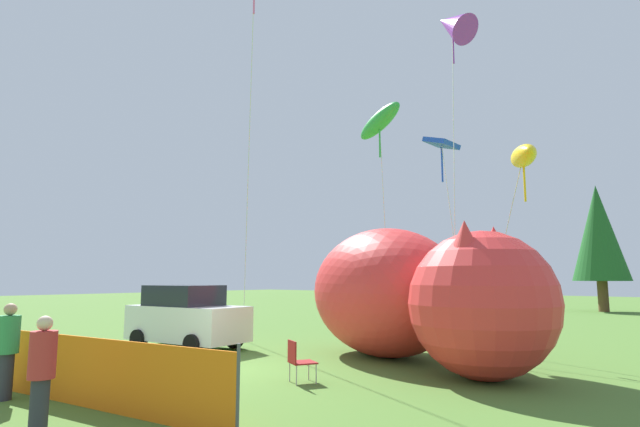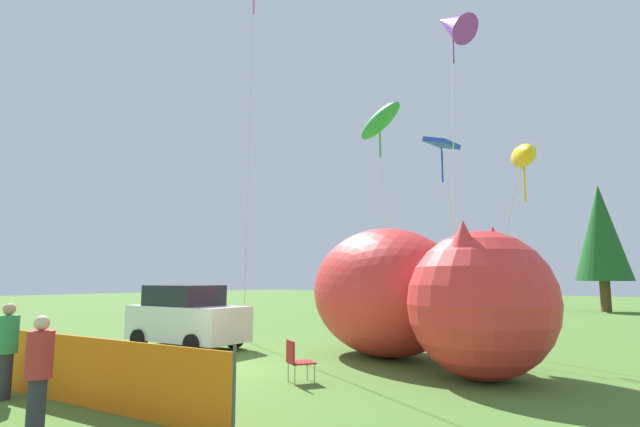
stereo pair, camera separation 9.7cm
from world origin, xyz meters
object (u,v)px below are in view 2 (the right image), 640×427
Objects in this scene: kite_yellow_hero at (523,157)px; folding_chair at (297,358)px; spectator_in_black_shirt at (6,346)px; parked_car at (187,317)px; kite_purple_delta at (452,25)px; spectator_in_green_shirt at (39,370)px; kite_blue_box at (442,146)px; kite_green_fish at (380,122)px; inflatable_cat at (409,298)px.

folding_chair is at bearing -113.54° from kite_yellow_hero.
kite_yellow_hero reaches higher than spectator_in_black_shirt.
kite_purple_delta is (7.01, 4.74, 9.23)m from parked_car.
kite_yellow_hero is at bearing 2.07° from kite_purple_delta.
folding_chair is 11.58m from kite_purple_delta.
kite_blue_box is at bearing 88.24° from spectator_in_green_shirt.
kite_green_fish is at bearing -170.22° from kite_blue_box.
inflatable_cat is 8.73m from spectator_in_green_shirt.
folding_chair is at bearing 86.20° from spectator_in_green_shirt.
inflatable_cat is 0.73× the size of kite_purple_delta.
kite_yellow_hero is at bearing -10.71° from kite_blue_box.
spectator_in_green_shirt is (-0.33, -4.93, 0.40)m from folding_chair.
inflatable_cat is at bearing 19.62° from folding_chair.
spectator_in_black_shirt is at bearing -94.73° from kite_green_fish.
kite_purple_delta reaches higher than folding_chair.
kite_blue_box is at bearing 143.24° from kite_purple_delta.
parked_car is 0.37× the size of kite_purple_delta.
kite_blue_box is at bearing 9.78° from kite_green_fish.
inflatable_cat is at bearing 84.38° from spectator_in_green_shirt.
kite_purple_delta reaches higher than kite_green_fish.
kite_purple_delta is at bearing -177.93° from kite_yellow_hero.
kite_blue_box reaches higher than spectator_in_green_shirt.
kite_green_fish is 3.90m from kite_purple_delta.
parked_car is 0.59× the size of kite_blue_box.
kite_purple_delta is (0.82, 6.29, 9.68)m from folding_chair.
spectator_in_green_shirt is 14.61m from kite_purple_delta.
parked_car is 0.50× the size of inflatable_cat.
kite_blue_box is (2.17, 0.37, -1.19)m from kite_green_fish.
parked_car is 6.80m from spectator_in_black_shirt.
folding_chair is 0.08× the size of kite_purple_delta.
inflatable_cat is 1.18× the size of kite_blue_box.
folding_chair is 0.53× the size of spectator_in_green_shirt.
parked_car is 0.49× the size of kite_green_fish.
spectator_in_black_shirt is 0.28× the size of kite_yellow_hero.
kite_blue_box is at bearing 33.46° from parked_car.
parked_car is 8.74m from spectator_in_green_shirt.
parked_car is 9.26m from kite_green_fish.
folding_chair is 0.13× the size of kite_blue_box.
kite_purple_delta is (0.30, 2.57, 8.53)m from inflatable_cat.
folding_chair is at bearing -97.45° from kite_purple_delta.
kite_blue_box is 3.84m from kite_purple_delta.
spectator_in_black_shirt reaches higher than folding_chair.
spectator_in_green_shirt is (-0.85, -8.65, -0.75)m from inflatable_cat.
folding_chair is 3.93m from inflatable_cat.
folding_chair is at bearing -71.84° from kite_green_fish.
folding_chair is 9.11m from kite_blue_box.
folding_chair is 0.10× the size of kite_green_fish.
parked_car is at bearing 117.53° from spectator_in_black_shirt.
kite_blue_box is (6.22, 5.33, 5.51)m from parked_car.
folding_chair is 9.90m from kite_green_fish.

